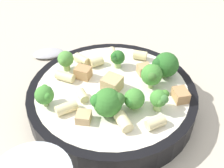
{
  "coord_description": "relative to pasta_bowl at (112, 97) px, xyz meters",
  "views": [
    {
      "loc": [
        0.19,
        0.25,
        0.32
      ],
      "look_at": [
        0.0,
        0.0,
        0.05
      ],
      "focal_mm": 45.0,
      "sensor_mm": 36.0,
      "label": 1
    }
  ],
  "objects": [
    {
      "name": "chicken_chunk_4",
      "position": [
        0.02,
        -0.05,
        0.03
      ],
      "size": [
        0.03,
        0.03,
        0.02
      ],
      "primitive_type": "cube",
      "rotation": [
        0.0,
        0.0,
        2.1
      ],
      "color": "tan",
      "rests_on": "pasta_bowl"
    },
    {
      "name": "broccoli_floret_1",
      "position": [
        -0.04,
        -0.04,
        0.03
      ],
      "size": [
        0.03,
        0.02,
        0.03
      ],
      "color": "#9EC175",
      "rests_on": "pasta_bowl"
    },
    {
      "name": "broccoli_floret_2",
      "position": [
        -0.05,
        0.03,
        0.04
      ],
      "size": [
        0.03,
        0.03,
        0.04
      ],
      "color": "#93B766",
      "rests_on": "pasta_bowl"
    },
    {
      "name": "broccoli_floret_4",
      "position": [
        0.04,
        0.04,
        0.04
      ],
      "size": [
        0.04,
        0.04,
        0.04
      ],
      "color": "#84AD60",
      "rests_on": "pasta_bowl"
    },
    {
      "name": "rigatoni_5",
      "position": [
        0.03,
        0.07,
        0.02
      ],
      "size": [
        0.02,
        0.03,
        0.02
      ],
      "primitive_type": "cylinder",
      "rotation": [
        1.57,
        0.0,
        2.89
      ],
      "color": "beige",
      "rests_on": "pasta_bowl"
    },
    {
      "name": "broccoli_floret_0",
      "position": [
        -0.03,
        0.07,
        0.04
      ],
      "size": [
        0.03,
        0.03,
        0.03
      ],
      "color": "#9EC175",
      "rests_on": "pasta_bowl"
    },
    {
      "name": "chicken_chunk_3",
      "position": [
        0.07,
        0.03,
        0.02
      ],
      "size": [
        0.03,
        0.03,
        0.01
      ],
      "primitive_type": "cube",
      "rotation": [
        0.0,
        0.0,
        2.35
      ],
      "color": "tan",
      "rests_on": "pasta_bowl"
    },
    {
      "name": "broccoli_floret_7",
      "position": [
        0.09,
        -0.03,
        0.04
      ],
      "size": [
        0.03,
        0.03,
        0.03
      ],
      "color": "#93B766",
      "rests_on": "pasta_bowl"
    },
    {
      "name": "spoon",
      "position": [
        -0.01,
        -0.18,
        -0.02
      ],
      "size": [
        0.18,
        0.1,
        0.01
      ],
      "color": "#B2B2B7",
      "rests_on": "ground_plane"
    },
    {
      "name": "broccoli_floret_3",
      "position": [
        -0.08,
        0.02,
        0.04
      ],
      "size": [
        0.04,
        0.04,
        0.04
      ],
      "color": "#93B766",
      "rests_on": "pasta_bowl"
    },
    {
      "name": "rigatoni_0",
      "position": [
        -0.02,
        -0.06,
        0.02
      ],
      "size": [
        0.02,
        0.02,
        0.02
      ],
      "primitive_type": "cylinder",
      "rotation": [
        1.57,
        0.0,
        1.39
      ],
      "color": "beige",
      "rests_on": "pasta_bowl"
    },
    {
      "name": "rigatoni_7",
      "position": [
        0.05,
        -0.01,
        0.02
      ],
      "size": [
        0.02,
        0.02,
        0.01
      ],
      "primitive_type": "cylinder",
      "rotation": [
        1.57,
        0.0,
        2.93
      ],
      "color": "beige",
      "rests_on": "pasta_bowl"
    },
    {
      "name": "rigatoni_2",
      "position": [
        0.04,
        -0.06,
        0.02
      ],
      "size": [
        0.03,
        0.03,
        0.01
      ],
      "primitive_type": "cylinder",
      "rotation": [
        1.57,
        0.0,
        0.5
      ],
      "color": "beige",
      "rests_on": "pasta_bowl"
    },
    {
      "name": "broccoli_floret_6",
      "position": [
        0.03,
        -0.08,
        0.04
      ],
      "size": [
        0.03,
        0.03,
        0.03
      ],
      "color": "#93B766",
      "rests_on": "pasta_bowl"
    },
    {
      "name": "rigatoni_1",
      "position": [
        -0.09,
        -0.03,
        0.02
      ],
      "size": [
        0.03,
        0.03,
        0.02
      ],
      "primitive_type": "cylinder",
      "rotation": [
        1.57,
        0.0,
        0.62
      ],
      "color": "beige",
      "rests_on": "pasta_bowl"
    },
    {
      "name": "rigatoni_8",
      "position": [
        -0.05,
        -0.06,
        0.02
      ],
      "size": [
        0.02,
        0.03,
        0.01
      ],
      "primitive_type": "cylinder",
      "rotation": [
        1.57,
        0.0,
        2.68
      ],
      "color": "beige",
      "rests_on": "pasta_bowl"
    },
    {
      "name": "rigatoni_6",
      "position": [
        -0.0,
        -0.08,
        0.02
      ],
      "size": [
        0.02,
        0.03,
        0.01
      ],
      "primitive_type": "cylinder",
      "rotation": [
        1.57,
        0.0,
        0.21
      ],
      "color": "beige",
      "rests_on": "pasta_bowl"
    },
    {
      "name": "ground_plane",
      "position": [
        0.0,
        0.0,
        -0.02
      ],
      "size": [
        2.0,
        2.0,
        0.0
      ],
      "primitive_type": "plane",
      "color": "#BCB29E"
    },
    {
      "name": "chicken_chunk_2",
      "position": [
        -0.06,
        0.08,
        0.02
      ],
      "size": [
        0.03,
        0.03,
        0.02
      ],
      "primitive_type": "cube",
      "rotation": [
        0.0,
        0.0,
        1.15
      ],
      "color": "tan",
      "rests_on": "pasta_bowl"
    },
    {
      "name": "rigatoni_3",
      "position": [
        -0.0,
        0.09,
        0.02
      ],
      "size": [
        0.03,
        0.02,
        0.01
      ],
      "primitive_type": "cylinder",
      "rotation": [
        1.57,
        0.0,
        1.38
      ],
      "color": "beige",
      "rests_on": "pasta_bowl"
    },
    {
      "name": "pasta_bowl",
      "position": [
        0.0,
        0.0,
        0.0
      ],
      "size": [
        0.25,
        0.25,
        0.04
      ],
      "color": "black",
      "rests_on": "ground_plane"
    },
    {
      "name": "chicken_chunk_0",
      "position": [
        -0.06,
        -0.0,
        0.02
      ],
      "size": [
        0.02,
        0.02,
        0.02
      ],
      "primitive_type": "cube",
      "rotation": [
        0.0,
        0.0,
        2.82
      ],
      "color": "tan",
      "rests_on": "pasta_bowl"
    },
    {
      "name": "broccoli_floret_5",
      "position": [
        0.0,
        0.05,
        0.03
      ],
      "size": [
        0.03,
        0.03,
        0.03
      ],
      "color": "#93B766",
      "rests_on": "pasta_bowl"
    },
    {
      "name": "rigatoni_4",
      "position": [
        0.08,
        -0.0,
        0.02
      ],
      "size": [
        0.03,
        0.02,
        0.01
      ],
      "primitive_type": "cylinder",
      "rotation": [
        1.57,
        0.0,
        1.42
      ],
      "color": "beige",
      "rests_on": "pasta_bowl"
    },
    {
      "name": "chicken_chunk_1",
      "position": [
        0.0,
        0.0,
        0.03
      ],
      "size": [
        0.03,
        0.03,
        0.02
      ],
      "primitive_type": "cube",
      "rotation": [
        0.0,
        0.0,
        0.38
      ],
      "color": "tan",
      "rests_on": "pasta_bowl"
    }
  ]
}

